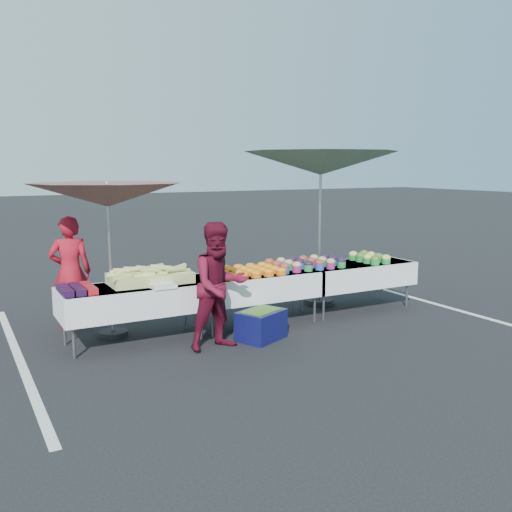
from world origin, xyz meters
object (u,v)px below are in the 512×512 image
umbrella_left (108,196)px  umbrella_right (321,164)px  table_center (256,285)px  customer (219,286)px  table_right (356,273)px  table_left (133,298)px  storage_bin (261,324)px  vendor (70,272)px

umbrella_left → umbrella_right: bearing=2.5°
table_center → customer: bearing=-140.9°
table_right → umbrella_left: size_ratio=0.84×
table_center → table_left: bearing=180.0°
umbrella_left → storage_bin: (1.69, -1.08, -1.68)m
vendor → umbrella_left: 1.37m
table_left → umbrella_left: (-0.18, 0.40, 1.30)m
umbrella_left → table_center: bearing=-11.4°
table_center → umbrella_right: (1.48, 0.55, 1.71)m
vendor → table_center: bearing=167.0°
table_center → umbrella_right: bearing=20.5°
umbrella_right → table_left: bearing=-170.4°
vendor → umbrella_left: size_ratio=0.72×
table_right → umbrella_right: (-0.32, 0.55, 1.71)m
customer → umbrella_right: size_ratio=0.53×
table_left → vendor: size_ratio=1.17×
table_left → customer: (0.88, -0.75, 0.21)m
umbrella_left → storage_bin: umbrella_left is taller
table_center → vendor: vendor is taller
table_right → storage_bin: bearing=-162.0°
table_left → table_right: bearing=0.0°
table_right → customer: customer is taller
vendor → umbrella_left: (0.38, -0.74, 1.09)m
vendor → customer: 2.37m
umbrella_right → umbrella_left: bearing=-177.5°
umbrella_left → table_right: bearing=-6.0°
table_left → table_center: 1.80m
table_right → umbrella_left: umbrella_left is taller
table_left → umbrella_left: bearing=113.9°
table_right → umbrella_left: bearing=174.0°
customer → vendor: bearing=123.1°
customer → storage_bin: bearing=2.3°
table_left → customer: bearing=-40.6°
table_center → umbrella_left: (-1.98, 0.40, 1.30)m
customer → storage_bin: (0.63, 0.07, -0.59)m
table_left → vendor: bearing=116.2°
umbrella_left → umbrella_right: size_ratio=0.73×
table_right → umbrella_left: (-3.78, 0.40, 1.30)m
table_left → table_right: (3.60, 0.00, 0.00)m
table_right → storage_bin: size_ratio=2.52×
table_right → storage_bin: (-2.09, -0.68, -0.38)m
storage_bin → umbrella_right: bearing=9.9°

